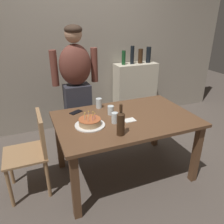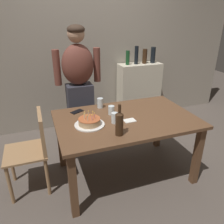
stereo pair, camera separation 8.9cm
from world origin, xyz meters
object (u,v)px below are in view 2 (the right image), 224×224
Objects in this scene: water_glass_side at (100,103)px; wine_bottle at (119,123)px; napkin_stack at (130,121)px; dining_chair at (34,146)px; birthday_cake at (89,122)px; water_glass_near at (115,118)px; cell_phone at (77,112)px; water_glass_far at (111,110)px; person_man_bearded at (79,88)px.

wine_bottle reaches higher than water_glass_side.
napkin_stack is 1.03m from dining_chair.
water_glass_side is 0.49m from napkin_stack.
birthday_cake is 0.26m from water_glass_near.
birthday_cake is 2.12× the size of cell_phone.
cell_phone is (-0.35, 0.19, -0.05)m from water_glass_far.
water_glass_side is at bearing 88.01° from wine_bottle.
dining_chair is at bearing 166.28° from water_glass_near.
water_glass_near is at bearing 79.79° from wine_bottle.
water_glass_near is (0.26, -0.03, 0.02)m from birthday_cake.
dining_chair is (-0.86, -0.01, -0.27)m from water_glass_far.
water_glass_far is at bearing 79.17° from water_glass_near.
water_glass_far is 0.84× the size of water_glass_side.
dining_chair reaches higher than water_glass_near.
birthday_cake reaches higher than dining_chair.
water_glass_far is 0.26m from napkin_stack.
birthday_cake is at bearing 73.63° from dining_chair.
water_glass_near is at bearing -87.36° from water_glass_side.
napkin_stack is at bearing 77.83° from dining_chair.
napkin_stack is at bearing 111.15° from person_man_bearded.
birthday_cake is 0.18× the size of person_man_bearded.
wine_bottle is at bearing -91.99° from water_glass_side.
cell_phone is 0.59m from dining_chair.
cell_phone is (-0.05, 0.37, -0.03)m from birthday_cake.
dining_chair is at bearing -179.15° from water_glass_far.
napkin_stack is 0.07× the size of person_man_bearded.
wine_bottle is (-0.08, -0.46, 0.07)m from water_glass_far.
dining_chair is at bearing 163.63° from birthday_cake.
person_man_bearded is (-0.16, 0.43, 0.07)m from water_glass_side.
water_glass_near reaches higher than napkin_stack.
birthday_cake is at bearing -120.17° from water_glass_side.
water_glass_far is 0.24m from water_glass_side.
cell_phone is at bearing 98.16° from birthday_cake.
napkin_stack is at bearing -69.26° from cell_phone.
cell_phone is 0.17× the size of dining_chair.
person_man_bearded is at bearing 46.20° from cell_phone.
wine_bottle is 0.35× the size of dining_chair.
water_glass_far is at bearing 79.50° from wine_bottle.
birthday_cake is at bearing -109.67° from cell_phone.
water_glass_far is 0.33× the size of wine_bottle.
water_glass_side is 0.30m from cell_phone.
water_glass_side is at bearing 92.64° from water_glass_near.
person_man_bearded is (0.13, 0.46, 0.13)m from cell_phone.
cell_phone is (-0.27, 0.65, -0.12)m from wine_bottle.
water_glass_side is 0.88m from dining_chair.
person_man_bearded is at bearing 96.78° from wine_bottle.
dining_chair is (-0.77, 0.44, -0.35)m from wine_bottle.
water_glass_side reaches higher than water_glass_near.
wine_bottle is (-0.04, -0.24, 0.07)m from water_glass_near.
dining_chair is at bearing 167.83° from napkin_stack.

